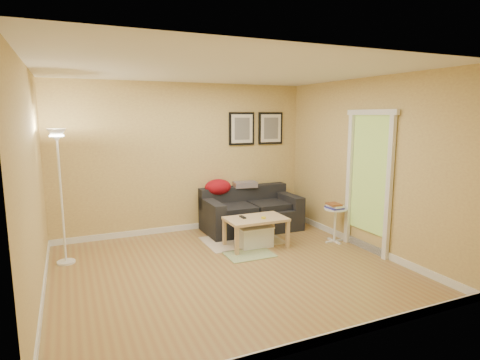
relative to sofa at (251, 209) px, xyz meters
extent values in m
plane|color=olive|center=(-1.07, -1.53, -0.38)|extent=(4.50, 4.50, 0.00)
plane|color=white|center=(-1.07, -1.53, 2.23)|extent=(4.50, 4.50, 0.00)
plane|color=#DBC270|center=(-1.07, 0.47, 0.92)|extent=(4.50, 0.00, 4.50)
plane|color=#DBC270|center=(-1.07, -3.53, 0.92)|extent=(4.50, 0.00, 4.50)
plane|color=#DBC270|center=(-3.32, -1.53, 0.92)|extent=(0.00, 4.00, 4.00)
plane|color=#DBC270|center=(1.18, -1.53, 0.92)|extent=(0.00, 4.00, 4.00)
cube|color=white|center=(-1.07, 0.46, -0.33)|extent=(4.50, 0.02, 0.10)
cube|color=white|center=(-1.07, -3.52, -0.33)|extent=(4.50, 0.02, 0.10)
cube|color=white|center=(-3.31, -1.53, -0.33)|extent=(0.02, 4.00, 0.10)
cube|color=white|center=(1.17, -1.53, -0.33)|extent=(0.02, 4.00, 0.10)
cube|color=beige|center=(-0.41, -0.51, -0.37)|extent=(1.25, 0.85, 0.01)
cube|color=#668C4C|center=(-0.58, -1.16, -0.37)|extent=(0.70, 0.50, 0.01)
cube|color=black|center=(-0.52, -0.77, 0.10)|extent=(0.05, 0.16, 0.02)
cylinder|color=yellow|center=(-0.25, -0.96, 0.11)|extent=(0.07, 0.07, 0.03)
camera|label=1|loc=(-2.96, -6.21, 1.68)|focal=29.47mm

